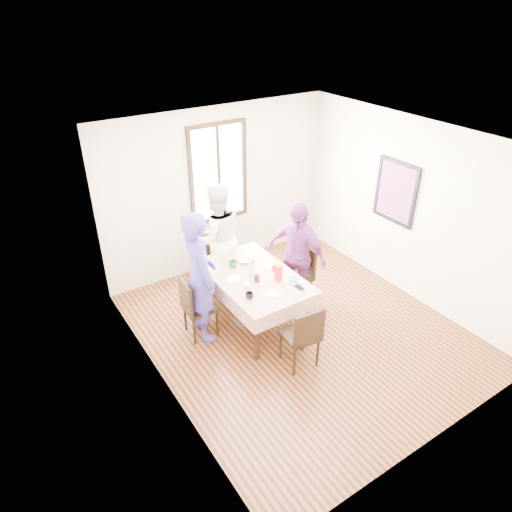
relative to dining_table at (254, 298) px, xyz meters
The scene contains 30 objects.
ground 0.78m from the dining_table, 52.68° to the right, with size 4.50×4.50×0.00m, color black.
back_wall 2.01m from the dining_table, 76.48° to the left, with size 4.00×4.00×0.00m, color beige.
right_wall 2.66m from the dining_table, 12.62° to the right, with size 4.50×4.50×0.00m, color beige.
window_frame 2.16m from the dining_table, 76.32° to the left, with size 1.02×0.06×1.62m, color black.
window_pane 2.16m from the dining_table, 76.40° to the left, with size 0.90×0.02×1.50m, color white.
art_poster 2.68m from the dining_table, ahead, with size 0.04×0.76×0.96m, color red.
dining_table is the anchor object (origin of this frame).
tablecloth 0.38m from the dining_table, ahead, with size 1.06×1.66×0.01m, color #5C0D04.
chair_left 0.80m from the dining_table, 169.54° to the left, with size 0.42×0.42×0.91m, color black.
chair_right 0.79m from the dining_table, ahead, with size 0.42×0.42×0.91m, color black.
chair_far 1.06m from the dining_table, 90.00° to the left, with size 0.42×0.42×0.91m, color black.
chair_near 1.06m from the dining_table, 90.00° to the right, with size 0.42×0.42×0.91m, color black.
person_left 0.95m from the dining_table, 169.26° to the left, with size 0.68×0.45×1.86m, color #3F3294.
person_far 1.16m from the dining_table, 90.00° to the left, with size 0.86×0.67×1.77m, color white.
person_right 0.89m from the dining_table, ahead, with size 0.97×0.40×1.66m, color #723077.
mug_black 0.69m from the dining_table, 128.98° to the right, with size 0.10×0.10×0.08m, color black.
mug_flag 0.53m from the dining_table, 13.77° to the right, with size 0.09×0.09×0.08m, color red.
mug_green 0.58m from the dining_table, 108.73° to the left, with size 0.12×0.12×0.09m, color #0C7226.
serving_bowl 0.57m from the dining_table, 74.89° to the left, with size 0.20×0.20×0.05m, color white.
juice_carton 0.62m from the dining_table, 54.63° to the right, with size 0.08×0.08×0.24m, color red.
butter_tub 0.70m from the dining_table, 53.22° to the right, with size 0.13×0.13×0.06m, color white.
jam_jar 0.46m from the dining_table, 107.27° to the right, with size 0.07×0.07×0.10m, color black.
drinking_glass 0.56m from the dining_table, 136.66° to the right, with size 0.07×0.07×0.10m, color silver.
smartphone 0.78m from the dining_table, 59.31° to the right, with size 0.08×0.15×0.01m, color black.
flower_vase 0.47m from the dining_table, 98.77° to the left, with size 0.08×0.08×0.16m, color silver.
plate_left 0.50m from the dining_table, 164.00° to the left, with size 0.20×0.20×0.01m, color white.
plate_right 0.51m from the dining_table, 12.28° to the left, with size 0.20×0.20×0.01m, color white.
plate_near 0.65m from the dining_table, 96.02° to the right, with size 0.20×0.20×0.01m, color white.
butter_lid 0.72m from the dining_table, 53.22° to the right, with size 0.12×0.12×0.01m, color blue.
flower_bunch 0.60m from the dining_table, 98.77° to the left, with size 0.09×0.09×0.10m, color yellow, non-canonical shape.
Camera 1 is at (-3.33, -3.99, 4.21)m, focal length 32.45 mm.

